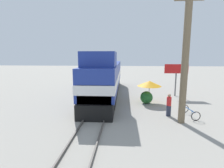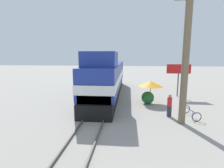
{
  "view_description": "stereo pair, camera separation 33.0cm",
  "coord_description": "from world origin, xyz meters",
  "px_view_note": "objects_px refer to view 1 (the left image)",
  "views": [
    {
      "loc": [
        2.07,
        -14.25,
        4.53
      ],
      "look_at": [
        1.2,
        -2.04,
        2.5
      ],
      "focal_mm": 28.0,
      "sensor_mm": 36.0,
      "label": 1
    },
    {
      "loc": [
        2.4,
        -14.22,
        4.53
      ],
      "look_at": [
        1.2,
        -2.04,
        2.5
      ],
      "focal_mm": 28.0,
      "sensor_mm": 36.0,
      "label": 2
    }
  ],
  "objects_px": {
    "billboard_sign": "(176,71)",
    "bicycle": "(190,112)",
    "vendor_umbrella": "(149,83)",
    "utility_pole": "(185,55)",
    "locomotive": "(106,78)",
    "person_bystander": "(169,104)"
  },
  "relations": [
    {
      "from": "locomotive",
      "to": "bicycle",
      "type": "height_order",
      "value": "locomotive"
    },
    {
      "from": "bicycle",
      "to": "person_bystander",
      "type": "bearing_deg",
      "value": 173.59
    },
    {
      "from": "billboard_sign",
      "to": "person_bystander",
      "type": "height_order",
      "value": "billboard_sign"
    },
    {
      "from": "billboard_sign",
      "to": "bicycle",
      "type": "xyz_separation_m",
      "value": [
        -0.81,
        -6.82,
        -2.43
      ]
    },
    {
      "from": "vendor_umbrella",
      "to": "person_bystander",
      "type": "relative_size",
      "value": 1.33
    },
    {
      "from": "vendor_umbrella",
      "to": "bicycle",
      "type": "bearing_deg",
      "value": -56.13
    },
    {
      "from": "locomotive",
      "to": "vendor_umbrella",
      "type": "height_order",
      "value": "locomotive"
    },
    {
      "from": "utility_pole",
      "to": "vendor_umbrella",
      "type": "bearing_deg",
      "value": 106.83
    },
    {
      "from": "billboard_sign",
      "to": "locomotive",
      "type": "bearing_deg",
      "value": -175.24
    },
    {
      "from": "utility_pole",
      "to": "bicycle",
      "type": "relative_size",
      "value": 4.82
    },
    {
      "from": "utility_pole",
      "to": "bicycle",
      "type": "distance_m",
      "value": 4.47
    },
    {
      "from": "utility_pole",
      "to": "locomotive",
      "type": "bearing_deg",
      "value": 128.87
    },
    {
      "from": "vendor_umbrella",
      "to": "bicycle",
      "type": "xyz_separation_m",
      "value": [
        2.52,
        -3.75,
        -1.52
      ]
    },
    {
      "from": "locomotive",
      "to": "billboard_sign",
      "type": "bearing_deg",
      "value": 4.76
    },
    {
      "from": "utility_pole",
      "to": "vendor_umbrella",
      "type": "height_order",
      "value": "utility_pole"
    },
    {
      "from": "locomotive",
      "to": "person_bystander",
      "type": "relative_size",
      "value": 9.77
    },
    {
      "from": "vendor_umbrella",
      "to": "person_bystander",
      "type": "xyz_separation_m",
      "value": [
        0.95,
        -3.75,
        -0.94
      ]
    },
    {
      "from": "utility_pole",
      "to": "billboard_sign",
      "type": "xyz_separation_m",
      "value": [
        1.82,
        8.05,
        -1.75
      ]
    },
    {
      "from": "person_bystander",
      "to": "billboard_sign",
      "type": "bearing_deg",
      "value": 70.8
    },
    {
      "from": "vendor_umbrella",
      "to": "locomotive",
      "type": "bearing_deg",
      "value": 151.51
    },
    {
      "from": "billboard_sign",
      "to": "bicycle",
      "type": "distance_m",
      "value": 7.28
    },
    {
      "from": "billboard_sign",
      "to": "person_bystander",
      "type": "relative_size",
      "value": 2.08
    }
  ]
}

